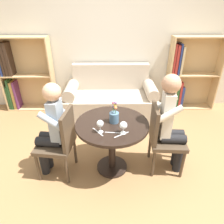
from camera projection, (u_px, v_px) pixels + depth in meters
The scene contains 16 objects.
ground_plane at pixel (112, 167), 2.69m from camera, with size 16.00×16.00×0.00m, color olive.
back_wall at pixel (110, 39), 3.73m from camera, with size 5.20×0.05×2.70m.
round_table at pixel (112, 134), 2.42m from camera, with size 0.87×0.87×0.70m.
couch at pixel (111, 99), 3.86m from camera, with size 1.69×0.80×0.92m.
bookshelf_left at pixel (21, 75), 3.89m from camera, with size 0.97×0.28×1.42m.
bookshelf_right at pixel (184, 77), 3.96m from camera, with size 0.97×0.28×1.42m.
chair_left at pixel (60, 141), 2.39m from camera, with size 0.47×0.47×0.90m.
chair_right at pixel (162, 136), 2.47m from camera, with size 0.44×0.44×0.90m.
person_left at pixel (51, 129), 2.33m from camera, with size 0.44×0.37×1.22m.
person_right at pixel (172, 123), 2.37m from camera, with size 0.43×0.36×1.29m.
wine_glass_left at pixel (100, 124), 2.13m from camera, with size 0.08×0.08×0.15m.
wine_glass_right at pixel (123, 126), 2.12m from camera, with size 0.08×0.08×0.14m.
flower_vase at pixel (114, 116), 2.33m from camera, with size 0.11×0.11×0.28m.
knife_left_setting at pixel (114, 133), 2.17m from camera, with size 0.19×0.04×0.00m.
fork_left_setting at pixel (98, 132), 2.18m from camera, with size 0.12×0.16×0.00m.
knife_right_setting at pixel (121, 135), 2.14m from camera, with size 0.17×0.11×0.00m.
Camera 1 is at (-0.03, -1.99, 1.95)m, focal length 32.00 mm.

